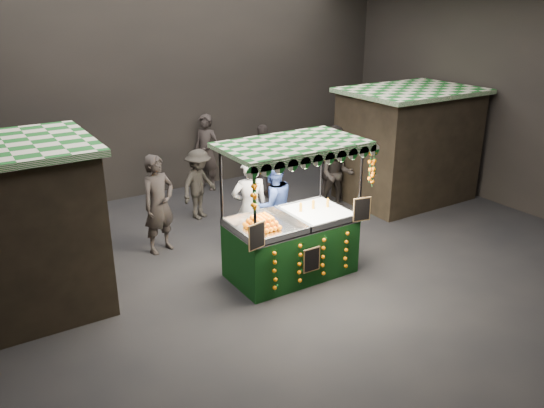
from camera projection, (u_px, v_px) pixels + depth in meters
ground at (285, 266)px, 9.73m from camera, size 12.00×12.00×0.00m
market_hall at (287, 74)px, 8.52m from camera, size 12.10×10.10×5.05m
neighbour_stall_right at (407, 144)px, 12.64m from camera, size 3.00×2.20×2.60m
juice_stall at (293, 236)px, 9.19m from camera, size 2.43×1.43×2.36m
vendor_grey at (250, 208)px, 9.86m from camera, size 0.77×0.61×1.86m
vendor_blue at (273, 205)px, 10.14m from camera, size 0.87×0.69×1.75m
shopper_0 at (159, 204)px, 10.01m from camera, size 0.79×0.64×1.88m
shopper_1 at (336, 174)px, 12.22m from camera, size 0.96×0.92×1.56m
shopper_2 at (264, 162)px, 12.76m from camera, size 1.11×0.63×1.78m
shopper_3 at (199, 184)px, 11.61m from camera, size 1.14×0.95×1.54m
shopper_4 at (55, 185)px, 11.07m from camera, size 1.06×1.04×1.85m
shopper_5 at (334, 162)px, 12.69m from camera, size 1.59×1.53×1.81m
shopper_6 at (206, 152)px, 13.38m from camera, size 0.73×0.82×1.88m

